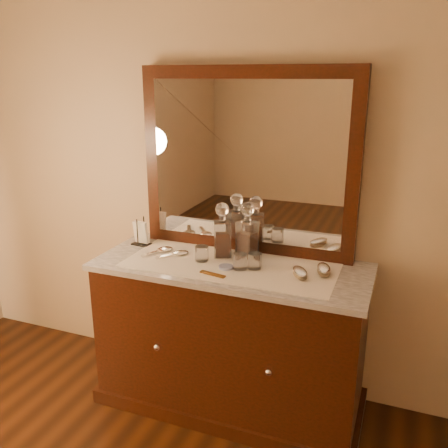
% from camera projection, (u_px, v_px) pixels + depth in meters
% --- Properties ---
extents(dresser_cabinet, '(1.40, 0.55, 0.82)m').
position_uv_depth(dresser_cabinet, '(231.00, 338.00, 2.64)').
color(dresser_cabinet, black).
rests_on(dresser_cabinet, floor).
extents(dresser_plinth, '(1.46, 0.59, 0.08)m').
position_uv_depth(dresser_plinth, '(230.00, 395.00, 2.75)').
color(dresser_plinth, black).
rests_on(dresser_plinth, floor).
extents(knob_left, '(0.04, 0.04, 0.04)m').
position_uv_depth(knob_left, '(157.00, 347.00, 2.48)').
color(knob_left, silver).
rests_on(knob_left, dresser_cabinet).
extents(knob_right, '(0.04, 0.04, 0.04)m').
position_uv_depth(knob_right, '(269.00, 372.00, 2.27)').
color(knob_right, silver).
rests_on(knob_right, dresser_cabinet).
extents(marble_top, '(1.44, 0.59, 0.03)m').
position_uv_depth(marble_top, '(231.00, 267.00, 2.51)').
color(marble_top, white).
rests_on(marble_top, dresser_cabinet).
extents(mirror_frame, '(1.20, 0.08, 1.00)m').
position_uv_depth(mirror_frame, '(247.00, 162.00, 2.58)').
color(mirror_frame, black).
rests_on(mirror_frame, marble_top).
extents(mirror_glass, '(1.06, 0.01, 0.86)m').
position_uv_depth(mirror_glass, '(245.00, 163.00, 2.55)').
color(mirror_glass, white).
rests_on(mirror_glass, marble_top).
extents(lace_runner, '(1.10, 0.45, 0.00)m').
position_uv_depth(lace_runner, '(230.00, 265.00, 2.49)').
color(lace_runner, white).
rests_on(lace_runner, marble_top).
extents(pin_dish, '(0.09, 0.09, 0.01)m').
position_uv_depth(pin_dish, '(226.00, 267.00, 2.44)').
color(pin_dish, silver).
rests_on(pin_dish, lace_runner).
extents(comb, '(0.14, 0.05, 0.01)m').
position_uv_depth(comb, '(213.00, 274.00, 2.36)').
color(comb, brown).
rests_on(comb, lace_runner).
extents(napkin_rack, '(0.11, 0.08, 0.16)m').
position_uv_depth(napkin_rack, '(141.00, 234.00, 2.78)').
color(napkin_rack, black).
rests_on(napkin_rack, marble_top).
extents(decanter_left, '(0.12, 0.12, 0.30)m').
position_uv_depth(decanter_left, '(222.00, 236.00, 2.58)').
color(decanter_left, maroon).
rests_on(decanter_left, lace_runner).
extents(decanter_right, '(0.12, 0.12, 0.31)m').
position_uv_depth(decanter_right, '(247.00, 236.00, 2.57)').
color(decanter_right, maroon).
rests_on(decanter_right, lace_runner).
extents(brush_near, '(0.12, 0.15, 0.04)m').
position_uv_depth(brush_near, '(300.00, 273.00, 2.34)').
color(brush_near, '#907858').
rests_on(brush_near, lace_runner).
extents(brush_far, '(0.10, 0.16, 0.04)m').
position_uv_depth(brush_far, '(324.00, 270.00, 2.37)').
color(brush_far, '#907858').
rests_on(brush_far, lace_runner).
extents(hand_mirror_outer, '(0.13, 0.20, 0.02)m').
position_uv_depth(hand_mirror_outer, '(162.00, 250.00, 2.68)').
color(hand_mirror_outer, silver).
rests_on(hand_mirror_outer, lace_runner).
extents(hand_mirror_inner, '(0.15, 0.18, 0.02)m').
position_uv_depth(hand_mirror_inner, '(178.00, 253.00, 2.63)').
color(hand_mirror_inner, silver).
rests_on(hand_mirror_inner, lace_runner).
extents(tumblers, '(0.37, 0.10, 0.08)m').
position_uv_depth(tumblers, '(232.00, 259.00, 2.46)').
color(tumblers, white).
rests_on(tumblers, lace_runner).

